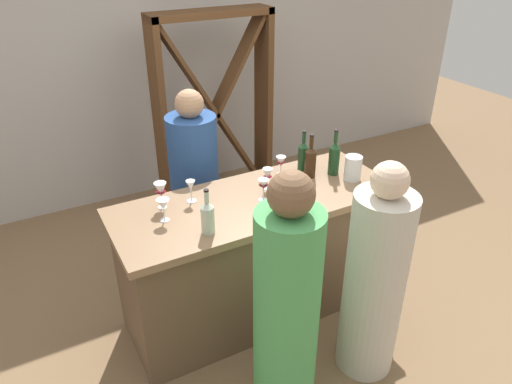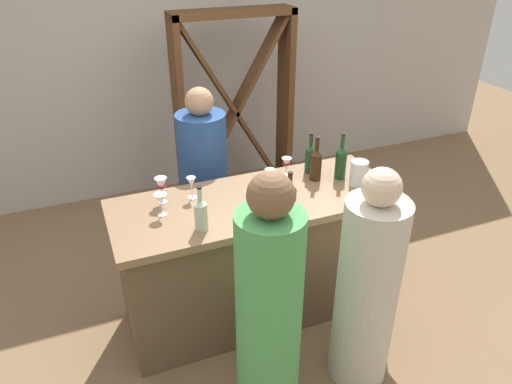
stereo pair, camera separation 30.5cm
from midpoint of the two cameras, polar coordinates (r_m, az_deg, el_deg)
ground_plane at (r=3.68m, az=-2.44°, el=-13.61°), size 12.00×12.00×0.00m
back_wall at (r=4.91m, az=-14.68°, el=15.31°), size 8.00×0.10×2.80m
bar_counter at (r=3.38m, az=-2.61°, el=-7.72°), size 1.87×0.72×0.94m
wine_rack at (r=4.67m, az=-6.81°, el=9.25°), size 1.13×0.28×1.85m
wine_bottle_leftmost_clear_pale at (r=2.76m, az=-8.89°, el=-2.98°), size 0.08×0.08×0.28m
wine_bottle_second_left_amber_brown at (r=2.92m, az=1.35°, el=-0.64°), size 0.08×0.08×0.29m
wine_bottle_center_amber_brown at (r=3.35m, az=3.86°, el=3.62°), size 0.08×0.08×0.32m
wine_bottle_second_right_olive_green at (r=3.45m, az=3.07°, el=4.29°), size 0.07×0.07×0.30m
wine_bottle_rightmost_olive_green at (r=3.41m, az=6.69°, el=4.02°), size 0.08×0.08×0.33m
wine_glass_near_left at (r=3.05m, az=-1.98°, el=0.71°), size 0.07×0.07×0.15m
wine_glass_near_center at (r=2.92m, az=-13.84°, el=-1.57°), size 0.08×0.08×0.15m
wine_glass_near_right at (r=3.19m, az=-1.36°, el=1.91°), size 0.07×0.07×0.15m
wine_glass_far_left at (r=3.09m, az=-10.53°, el=0.56°), size 0.06×0.06×0.15m
wine_glass_far_center at (r=3.06m, az=-14.00°, el=0.10°), size 0.08×0.08×0.17m
wine_glass_far_right at (r=3.39m, az=0.39°, el=3.48°), size 0.07×0.07×0.14m
water_pitcher at (r=3.36m, az=8.84°, el=2.75°), size 0.12×0.12×0.17m
person_left_guest at (r=2.60m, az=0.15°, el=-14.17°), size 0.43×0.43×1.54m
person_center_guest at (r=2.93m, az=10.89°, el=-10.43°), size 0.45×0.45×1.43m
person_server_behind at (r=3.78m, az=-9.47°, el=-0.02°), size 0.45×0.45×1.49m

